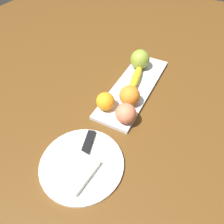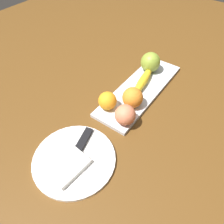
{
  "view_description": "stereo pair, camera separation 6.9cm",
  "coord_description": "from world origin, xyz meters",
  "px_view_note": "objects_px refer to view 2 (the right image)",
  "views": [
    {
      "loc": [
        0.57,
        0.18,
        0.55
      ],
      "look_at": [
        0.16,
        -0.04,
        0.04
      ],
      "focal_mm": 33.13,
      "sensor_mm": 36.0,
      "label": 1
    },
    {
      "loc": [
        0.54,
        0.23,
        0.55
      ],
      "look_at": [
        0.16,
        -0.04,
        0.04
      ],
      "focal_mm": 33.13,
      "sensor_mm": 36.0,
      "label": 2
    }
  ],
  "objects_px": {
    "orange_near_banana": "(107,101)",
    "dinner_plate": "(74,159)",
    "orange_near_apple": "(133,98)",
    "banana": "(143,81)",
    "fruit_tray": "(140,90)",
    "apple": "(150,62)",
    "peach": "(125,115)",
    "folded_napkin": "(66,165)",
    "knife": "(82,144)"
  },
  "relations": [
    {
      "from": "orange_near_banana",
      "to": "dinner_plate",
      "type": "relative_size",
      "value": 0.27
    },
    {
      "from": "folded_napkin",
      "to": "knife",
      "type": "height_order",
      "value": "folded_napkin"
    },
    {
      "from": "banana",
      "to": "dinner_plate",
      "type": "distance_m",
      "value": 0.41
    },
    {
      "from": "peach",
      "to": "banana",
      "type": "bearing_deg",
      "value": -166.42
    },
    {
      "from": "orange_near_apple",
      "to": "knife",
      "type": "distance_m",
      "value": 0.24
    },
    {
      "from": "banana",
      "to": "orange_near_apple",
      "type": "distance_m",
      "value": 0.13
    },
    {
      "from": "orange_near_apple",
      "to": "dinner_plate",
      "type": "distance_m",
      "value": 0.29
    },
    {
      "from": "apple",
      "to": "knife",
      "type": "xyz_separation_m",
      "value": [
        0.46,
        0.02,
        -0.04
      ]
    },
    {
      "from": "orange_near_apple",
      "to": "dinner_plate",
      "type": "relative_size",
      "value": 0.3
    },
    {
      "from": "apple",
      "to": "peach",
      "type": "distance_m",
      "value": 0.32
    },
    {
      "from": "apple",
      "to": "knife",
      "type": "bearing_deg",
      "value": 1.98
    },
    {
      "from": "orange_near_banana",
      "to": "folded_napkin",
      "type": "bearing_deg",
      "value": 9.49
    },
    {
      "from": "orange_near_apple",
      "to": "folded_napkin",
      "type": "bearing_deg",
      "value": -4.04
    },
    {
      "from": "folded_napkin",
      "to": "fruit_tray",
      "type": "bearing_deg",
      "value": 180.0
    },
    {
      "from": "banana",
      "to": "dinner_plate",
      "type": "bearing_deg",
      "value": 171.49
    },
    {
      "from": "apple",
      "to": "orange_near_banana",
      "type": "xyz_separation_m",
      "value": [
        0.29,
        -0.01,
        -0.01
      ]
    },
    {
      "from": "apple",
      "to": "banana",
      "type": "height_order",
      "value": "apple"
    },
    {
      "from": "orange_near_apple",
      "to": "orange_near_banana",
      "type": "distance_m",
      "value": 0.09
    },
    {
      "from": "banana",
      "to": "orange_near_apple",
      "type": "height_order",
      "value": "orange_near_apple"
    },
    {
      "from": "orange_near_apple",
      "to": "peach",
      "type": "bearing_deg",
      "value": 15.42
    },
    {
      "from": "orange_near_banana",
      "to": "apple",
      "type": "bearing_deg",
      "value": 177.34
    },
    {
      "from": "orange_near_apple",
      "to": "knife",
      "type": "height_order",
      "value": "orange_near_apple"
    },
    {
      "from": "apple",
      "to": "banana",
      "type": "distance_m",
      "value": 0.1
    },
    {
      "from": "apple",
      "to": "folded_napkin",
      "type": "distance_m",
      "value": 0.54
    },
    {
      "from": "orange_near_apple",
      "to": "dinner_plate",
      "type": "xyz_separation_m",
      "value": [
        0.29,
        -0.02,
        -0.05
      ]
    },
    {
      "from": "banana",
      "to": "fruit_tray",
      "type": "bearing_deg",
      "value": -178.35
    },
    {
      "from": "orange_near_apple",
      "to": "orange_near_banana",
      "type": "height_order",
      "value": "orange_near_apple"
    },
    {
      "from": "orange_near_banana",
      "to": "banana",
      "type": "bearing_deg",
      "value": 168.88
    },
    {
      "from": "orange_near_apple",
      "to": "orange_near_banana",
      "type": "xyz_separation_m",
      "value": [
        0.06,
        -0.06,
        -0.0
      ]
    },
    {
      "from": "folded_napkin",
      "to": "apple",
      "type": "bearing_deg",
      "value": -176.9
    },
    {
      "from": "fruit_tray",
      "to": "apple",
      "type": "xyz_separation_m",
      "value": [
        -0.13,
        -0.03,
        0.05
      ]
    },
    {
      "from": "apple",
      "to": "peach",
      "type": "bearing_deg",
      "value": 13.64
    },
    {
      "from": "apple",
      "to": "fruit_tray",
      "type": "bearing_deg",
      "value": 13.14
    },
    {
      "from": "banana",
      "to": "orange_near_banana",
      "type": "xyz_separation_m",
      "value": [
        0.19,
        -0.04,
        0.02
      ]
    },
    {
      "from": "apple",
      "to": "folded_napkin",
      "type": "bearing_deg",
      "value": 3.1
    },
    {
      "from": "orange_near_banana",
      "to": "knife",
      "type": "bearing_deg",
      "value": 9.52
    },
    {
      "from": "orange_near_banana",
      "to": "dinner_plate",
      "type": "bearing_deg",
      "value": 10.77
    },
    {
      "from": "dinner_plate",
      "to": "knife",
      "type": "relative_size",
      "value": 1.37
    },
    {
      "from": "peach",
      "to": "fruit_tray",
      "type": "bearing_deg",
      "value": -166.01
    },
    {
      "from": "orange_near_banana",
      "to": "peach",
      "type": "distance_m",
      "value": 0.09
    },
    {
      "from": "peach",
      "to": "knife",
      "type": "distance_m",
      "value": 0.17
    },
    {
      "from": "orange_near_banana",
      "to": "knife",
      "type": "relative_size",
      "value": 0.37
    },
    {
      "from": "orange_near_apple",
      "to": "peach",
      "type": "relative_size",
      "value": 1.06
    },
    {
      "from": "fruit_tray",
      "to": "orange_near_apple",
      "type": "xyz_separation_m",
      "value": [
        0.1,
        0.02,
        0.04
      ]
    },
    {
      "from": "peach",
      "to": "orange_near_apple",
      "type": "bearing_deg",
      "value": -164.58
    },
    {
      "from": "banana",
      "to": "knife",
      "type": "relative_size",
      "value": 1.02
    },
    {
      "from": "orange_near_apple",
      "to": "orange_near_banana",
      "type": "relative_size",
      "value": 1.13
    },
    {
      "from": "banana",
      "to": "knife",
      "type": "bearing_deg",
      "value": 169.48
    },
    {
      "from": "peach",
      "to": "folded_napkin",
      "type": "xyz_separation_m",
      "value": [
        0.23,
        -0.05,
        -0.03
      ]
    },
    {
      "from": "banana",
      "to": "orange_near_apple",
      "type": "bearing_deg",
      "value": -176.9
    }
  ]
}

